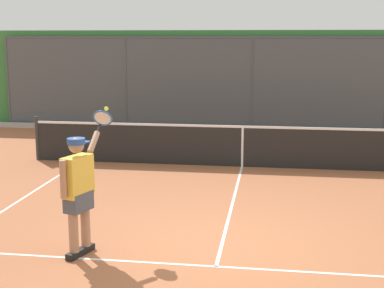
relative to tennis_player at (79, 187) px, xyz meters
name	(u,v)px	position (x,y,z in m)	size (l,w,h in m)	color
ground_plane	(222,245)	(-1.89, -0.63, -0.96)	(60.00, 60.00, 0.00)	#A8603D
court_line_markings	(214,274)	(-1.89, 0.37, -0.95)	(7.82, 10.49, 0.01)	white
fence_backdrop	(253,81)	(-1.89, -11.06, 0.61)	(19.15, 1.37, 3.17)	#474C51
tennis_net	(242,146)	(-1.89, -5.61, -0.46)	(10.05, 0.09, 1.07)	#2D2D2D
tennis_player	(79,187)	(0.00, 0.00, 0.00)	(0.42, 1.38, 1.93)	black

